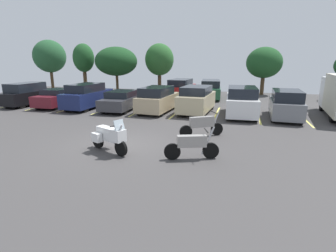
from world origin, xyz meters
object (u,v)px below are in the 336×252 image
object	(u,v)px
car_white	(242,102)
car_grey	(286,105)
car_charcoal	(122,100)
motorcycle_second	(192,145)
motorcycle_touring	(110,136)
motorcycle_third	(202,125)
car_tan	(158,99)
car_maroon	(59,98)
car_navy	(87,96)
car_far_green	(211,89)
car_black	(29,94)
car_champagne	(197,100)
car_far_red	(181,89)

from	to	relation	value
car_white	car_grey	world-z (taller)	car_white
car_charcoal	car_white	world-z (taller)	car_white
motorcycle_second	car_charcoal	size ratio (longest dim) A/B	0.41
motorcycle_touring	car_white	bearing A→B (deg)	60.13
motorcycle_third	car_tan	world-z (taller)	car_tan
motorcycle_touring	car_maroon	distance (m)	12.70
car_maroon	motorcycle_third	bearing A→B (deg)	-24.05
car_maroon	car_charcoal	bearing A→B (deg)	0.85
car_navy	car_far_green	distance (m)	11.70
motorcycle_second	car_tan	distance (m)	9.56
motorcycle_second	car_charcoal	world-z (taller)	car_charcoal
car_grey	car_black	bearing A→B (deg)	179.91
car_maroon	motorcycle_touring	bearing A→B (deg)	-43.78
car_tan	car_grey	world-z (taller)	car_grey
car_tan	car_grey	size ratio (longest dim) A/B	1.03
car_far_green	car_navy	bearing A→B (deg)	-138.19
car_tan	car_white	bearing A→B (deg)	1.16
car_champagne	car_maroon	bearing A→B (deg)	-177.86
car_far_green	car_grey	bearing A→B (deg)	-54.21
car_black	car_navy	world-z (taller)	car_navy
car_charcoal	car_far_green	world-z (taller)	car_far_green
motorcycle_third	car_grey	bearing A→B (deg)	50.52
car_navy	car_tan	bearing A→B (deg)	-0.16
car_tan	motorcycle_third	bearing A→B (deg)	-54.10
car_black	car_champagne	bearing A→B (deg)	1.61
car_far_red	car_maroon	bearing A→B (deg)	-139.57
car_charcoal	car_far_green	size ratio (longest dim) A/B	1.00
motorcycle_third	car_black	world-z (taller)	car_black
motorcycle_third	car_champagne	world-z (taller)	car_champagne
car_maroon	car_charcoal	world-z (taller)	car_charcoal
car_navy	car_far_red	size ratio (longest dim) A/B	1.01
car_grey	motorcycle_third	bearing A→B (deg)	-129.48
motorcycle_second	car_far_green	world-z (taller)	car_far_green
car_black	car_charcoal	xyz separation A→B (m)	(8.50, 0.06, -0.19)
motorcycle_second	car_far_red	bearing A→B (deg)	103.87
motorcycle_second	motorcycle_third	size ratio (longest dim) A/B	1.01
car_champagne	car_grey	size ratio (longest dim) A/B	1.05
motorcycle_touring	car_tan	bearing A→B (deg)	94.83
car_maroon	car_grey	xyz separation A→B (m)	(17.01, -0.01, 0.19)
car_black	car_grey	xyz separation A→B (m)	(19.92, -0.03, -0.00)
car_navy	car_far_green	xyz separation A→B (m)	(8.72, 7.80, -0.04)
motorcycle_second	car_maroon	distance (m)	15.21
car_far_red	car_far_green	xyz separation A→B (m)	(2.80, 0.51, -0.03)
motorcycle_second	car_black	size ratio (longest dim) A/B	0.41
car_tan	car_grey	bearing A→B (deg)	-0.01
motorcycle_second	car_white	size ratio (longest dim) A/B	0.43
motorcycle_second	car_far_green	size ratio (longest dim) A/B	0.41
car_maroon	car_grey	distance (m)	17.01
motorcycle_second	car_white	world-z (taller)	car_white
car_champagne	car_tan	bearing A→B (deg)	-171.22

